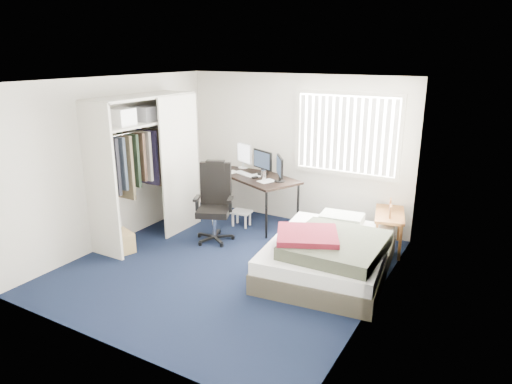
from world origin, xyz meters
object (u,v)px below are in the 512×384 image
object	(u,v)px
office_chair	(215,210)
bed	(329,253)
desk	(256,174)
nightstand	(389,217)

from	to	relation	value
office_chair	bed	bearing A→B (deg)	-6.63
desk	office_chair	distance (m)	1.11
desk	nightstand	distance (m)	2.35
office_chair	nightstand	distance (m)	2.64
office_chair	bed	distance (m)	2.00
bed	office_chair	bearing A→B (deg)	173.37
desk	bed	bearing A→B (deg)	-34.59
desk	nightstand	xyz separation A→B (m)	(2.32, -0.08, -0.34)
bed	desk	bearing A→B (deg)	145.41
desk	office_chair	size ratio (longest dim) A/B	1.49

